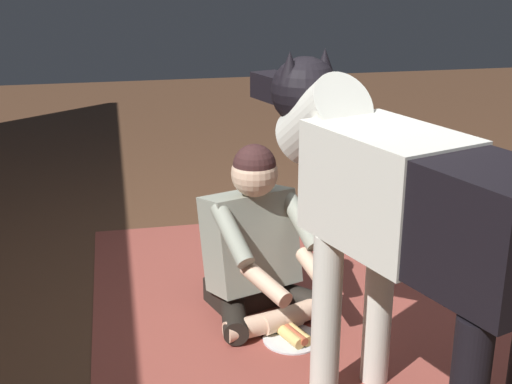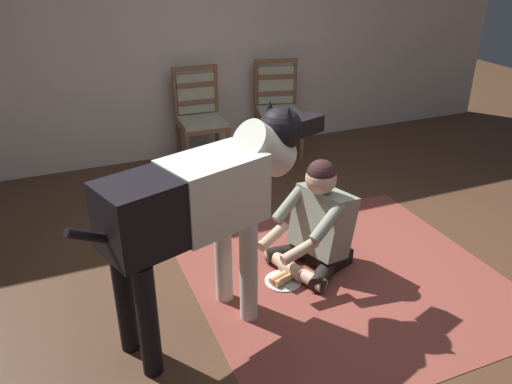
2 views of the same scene
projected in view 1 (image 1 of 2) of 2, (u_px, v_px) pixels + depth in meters
The scene contains 5 objects.
ground_plane at pixel (311, 307), 3.32m from camera, with size 12.69×12.69×0.00m, color #513422.
area_rug at pixel (297, 293), 3.45m from camera, with size 2.03×1.98×0.01m, color brown.
person_sitting_on_floor at pixel (256, 246), 3.19m from camera, with size 0.72×0.60×0.81m.
large_dog at pixel (398, 205), 2.27m from camera, with size 1.58×0.67×1.26m.
hot_dog_on_plate at pixel (292, 335), 3.03m from camera, with size 0.25×0.25×0.06m.
Camera 1 is at (-2.84, 0.85, 1.61)m, focal length 48.97 mm.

